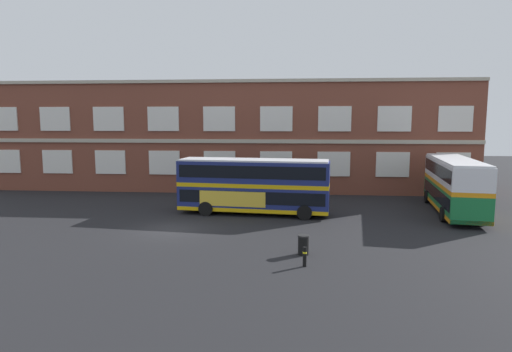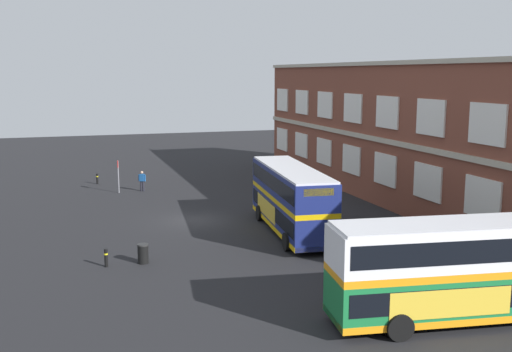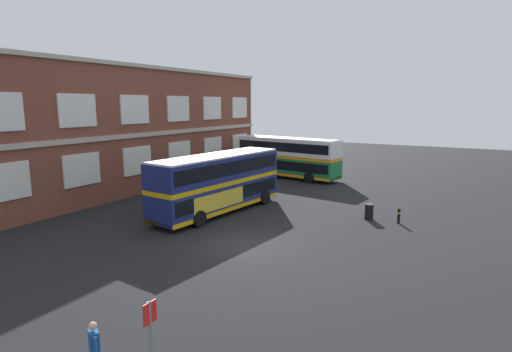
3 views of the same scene
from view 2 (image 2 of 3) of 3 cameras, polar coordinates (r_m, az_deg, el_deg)
name	(u,v)px [view 2 (image 2 of 3)]	position (r m, az deg, el deg)	size (l,w,h in m)	color
ground_plane	(223,218)	(41.27, -3.14, -4.00)	(120.00, 120.00, 0.00)	black
brick_terminal_building	(435,136)	(46.34, 16.58, 3.62)	(47.89, 8.19, 10.65)	brown
double_decker_near	(291,198)	(37.21, 3.35, -2.12)	(11.21, 3.75, 4.07)	navy
double_decker_middle	(467,269)	(25.40, 19.41, -8.32)	(4.08, 11.25, 4.07)	#197038
waiting_passenger	(142,180)	(51.25, -10.75, -0.39)	(0.41, 0.60, 1.70)	black
bus_stand_flag	(118,173)	(50.77, -12.94, 0.24)	(0.44, 0.10, 2.70)	slate
station_litter_bin	(143,254)	(32.05, -10.66, -7.24)	(0.60, 0.60, 1.03)	black
safety_bollard_west	(106,258)	(31.88, -14.03, -7.51)	(0.19, 0.19, 0.95)	black
safety_bollard_east	(97,179)	(55.51, -14.82, -0.24)	(0.19, 0.19, 0.95)	black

